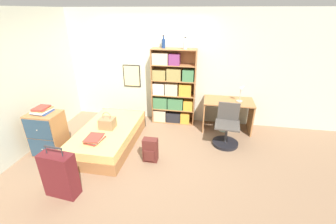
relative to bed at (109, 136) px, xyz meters
name	(u,v)px	position (x,y,z in m)	size (l,w,h in m)	color
ground_plane	(142,148)	(0.69, -0.02, -0.19)	(14.00, 14.00, 0.00)	#84664C
wall_back	(156,67)	(0.69, 1.44, 1.11)	(10.00, 0.09, 2.60)	beige
wall_left	(31,80)	(-1.47, -0.02, 1.11)	(0.06, 10.00, 2.60)	beige
bed	(109,136)	(0.00, 0.00, 0.00)	(1.04, 1.85, 0.39)	#A36B3D
handbag	(107,123)	(0.01, -0.01, 0.30)	(0.29, 0.25, 0.35)	#93704C
book_stack_on_bed	(95,139)	(-0.01, -0.52, 0.24)	(0.30, 0.39, 0.08)	#B2382D
suitcase	(60,175)	(-0.11, -1.43, 0.16)	(0.50, 0.27, 0.84)	#5B191E
dresser	(48,134)	(-0.98, -0.49, 0.23)	(0.57, 0.47, 0.84)	#A36B3D
magazine_pile_on_dresser	(42,110)	(-1.01, -0.45, 0.70)	(0.31, 0.35, 0.10)	#334C84
bookcase	(172,90)	(1.10, 1.24, 0.62)	(1.01, 0.29, 1.77)	#A36B3D
bottle_green	(163,43)	(0.90, 1.27, 1.69)	(0.08, 0.08, 0.28)	navy
bottle_brown	(185,45)	(1.38, 1.21, 1.68)	(0.08, 0.08, 0.25)	#B7BCC1
desk	(228,110)	(2.40, 1.09, 0.30)	(1.08, 0.61, 0.71)	#A36B3D
desk_lamp	(242,90)	(2.66, 1.08, 0.78)	(0.18, 0.13, 0.40)	#ADA89E
desk_chair	(226,132)	(2.36, 0.45, 0.07)	(0.52, 0.52, 0.84)	black
backpack	(150,150)	(0.98, -0.40, 0.03)	(0.26, 0.19, 0.45)	#56231E
waste_bin	(224,125)	(2.36, 1.03, -0.05)	(0.23, 0.23, 0.27)	#99C1B2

